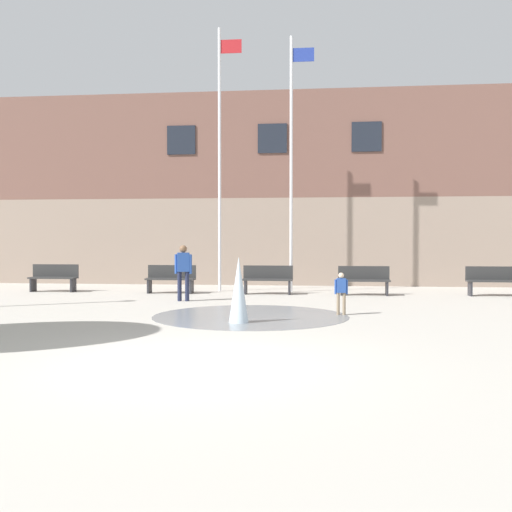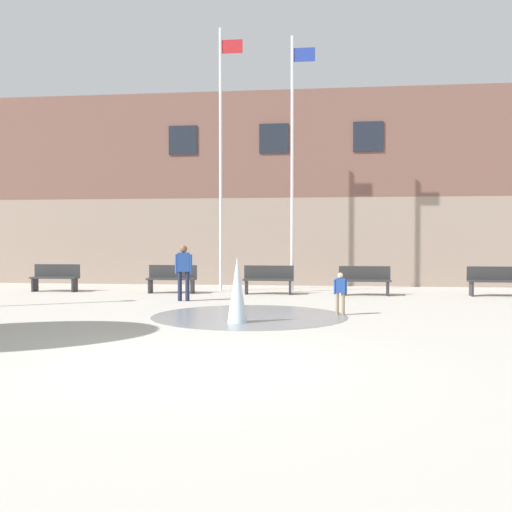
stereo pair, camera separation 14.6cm
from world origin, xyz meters
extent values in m
plane|color=#B2ADA3|center=(0.00, 0.00, 0.00)|extent=(100.00, 100.00, 0.00)
cube|color=gray|center=(0.00, 17.30, 1.66)|extent=(36.00, 6.00, 3.32)
cube|color=brown|center=(0.00, 17.30, 5.35)|extent=(36.00, 6.00, 4.06)
cube|color=#1E232D|center=(-3.50, 14.28, 5.55)|extent=(1.10, 0.06, 1.10)
cube|color=#1E232D|center=(0.00, 14.28, 5.55)|extent=(1.10, 0.06, 1.10)
cube|color=#1E232D|center=(3.50, 14.28, 5.55)|extent=(1.10, 0.06, 1.10)
cylinder|color=gray|center=(0.25, 5.29, 0.00)|extent=(4.49, 4.49, 0.01)
cone|color=silver|center=(0.13, 4.20, 0.70)|extent=(0.42, 0.42, 1.40)
cube|color=#28282D|center=(-7.76, 10.81, 0.22)|extent=(0.06, 0.40, 0.44)
cube|color=#28282D|center=(-6.36, 10.81, 0.22)|extent=(0.06, 0.40, 0.44)
cube|color=#2D2D2D|center=(-7.06, 10.81, 0.47)|extent=(1.60, 0.44, 0.05)
cube|color=#2D2D2D|center=(-7.06, 11.01, 0.70)|extent=(1.60, 0.04, 0.42)
cube|color=#28282D|center=(-3.71, 10.66, 0.22)|extent=(0.06, 0.40, 0.44)
cube|color=#28282D|center=(-2.31, 10.66, 0.22)|extent=(0.06, 0.40, 0.44)
cube|color=#2D2D2D|center=(-3.01, 10.66, 0.47)|extent=(1.60, 0.44, 0.05)
cube|color=#2D2D2D|center=(-3.01, 10.86, 0.70)|extent=(1.60, 0.04, 0.42)
cube|color=#28282D|center=(-0.55, 10.68, 0.22)|extent=(0.06, 0.40, 0.44)
cube|color=#28282D|center=(0.85, 10.68, 0.22)|extent=(0.06, 0.40, 0.44)
cube|color=#2D2D2D|center=(0.15, 10.68, 0.47)|extent=(1.60, 0.44, 0.05)
cube|color=#2D2D2D|center=(0.15, 10.88, 0.70)|extent=(1.60, 0.04, 0.42)
cube|color=#28282D|center=(2.48, 10.63, 0.22)|extent=(0.06, 0.40, 0.44)
cube|color=#28282D|center=(3.88, 10.63, 0.22)|extent=(0.06, 0.40, 0.44)
cube|color=#2D2D2D|center=(3.18, 10.63, 0.47)|extent=(1.60, 0.44, 0.05)
cube|color=#2D2D2D|center=(3.18, 10.83, 0.70)|extent=(1.60, 0.04, 0.42)
cube|color=#28282D|center=(6.44, 10.84, 0.22)|extent=(0.06, 0.40, 0.44)
cube|color=#2D2D2D|center=(7.14, 10.84, 0.47)|extent=(1.60, 0.44, 0.05)
cube|color=#2D2D2D|center=(7.14, 11.04, 0.70)|extent=(1.60, 0.04, 0.42)
cylinder|color=#89755B|center=(2.25, 5.72, 0.26)|extent=(0.07, 0.07, 0.52)
cylinder|color=#89755B|center=(2.39, 5.72, 0.26)|extent=(0.07, 0.07, 0.52)
cube|color=#284C9E|center=(2.32, 5.72, 0.69)|extent=(0.22, 0.14, 0.33)
sphere|color=beige|center=(2.32, 5.72, 0.92)|extent=(0.13, 0.13, 0.13)
cylinder|color=#284C9E|center=(2.19, 5.72, 0.65)|extent=(0.05, 0.05, 0.34)
cylinder|color=#284C9E|center=(2.45, 5.72, 0.65)|extent=(0.05, 0.05, 0.34)
cylinder|color=#1E233D|center=(-2.15, 8.35, 0.42)|extent=(0.12, 0.12, 0.84)
cylinder|color=#1E233D|center=(-1.93, 8.35, 0.42)|extent=(0.12, 0.12, 0.84)
cube|color=#284C9E|center=(-2.04, 8.35, 1.11)|extent=(0.38, 0.29, 0.54)
sphere|color=brown|center=(-2.04, 8.35, 1.48)|extent=(0.21, 0.21, 0.21)
cylinder|color=#284C9E|center=(-2.25, 8.35, 1.05)|extent=(0.08, 0.08, 0.55)
cylinder|color=#284C9E|center=(-1.83, 8.35, 1.05)|extent=(0.08, 0.08, 0.55)
cylinder|color=silver|center=(-1.57, 11.69, 4.41)|extent=(0.10, 0.10, 8.83)
cube|color=#B21E23|center=(-1.17, 11.69, 8.20)|extent=(0.70, 0.02, 0.45)
cylinder|color=silver|center=(0.84, 11.69, 4.23)|extent=(0.10, 0.10, 8.47)
cube|color=#233893|center=(1.24, 11.69, 7.84)|extent=(0.70, 0.02, 0.45)
camera|label=1|loc=(1.87, -8.27, 1.78)|focal=42.00mm
camera|label=2|loc=(2.01, -8.25, 1.78)|focal=42.00mm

